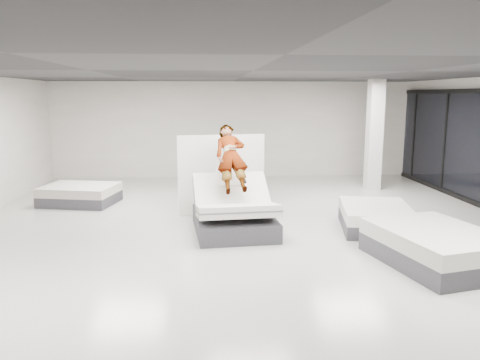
{
  "coord_description": "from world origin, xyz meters",
  "views": [
    {
      "loc": [
        -0.89,
        -8.81,
        2.76
      ],
      "look_at": [
        -0.19,
        0.81,
        1.0
      ],
      "focal_mm": 35.0,
      "sensor_mm": 36.0,
      "label": 1
    }
  ],
  "objects_px": {
    "column": "(374,135)",
    "remote": "(245,181)",
    "person": "(231,168)",
    "flat_bed_right_far": "(376,217)",
    "divider_panel": "(222,175)",
    "hero_bed": "(234,213)",
    "flat_bed_right_near": "(436,247)",
    "flat_bed_left_far": "(80,195)"
  },
  "relations": [
    {
      "from": "column",
      "to": "flat_bed_left_far",
      "type": "bearing_deg",
      "value": -170.75
    },
    {
      "from": "hero_bed",
      "to": "divider_panel",
      "type": "xyz_separation_m",
      "value": [
        -0.19,
        1.52,
        0.54
      ]
    },
    {
      "from": "flat_bed_right_far",
      "to": "flat_bed_right_near",
      "type": "bearing_deg",
      "value": -82.66
    },
    {
      "from": "person",
      "to": "divider_panel",
      "type": "bearing_deg",
      "value": 92.49
    },
    {
      "from": "person",
      "to": "column",
      "type": "distance_m",
      "value": 5.78
    },
    {
      "from": "flat_bed_left_far",
      "to": "column",
      "type": "relative_size",
      "value": 0.62
    },
    {
      "from": "divider_panel",
      "to": "flat_bed_left_far",
      "type": "distance_m",
      "value": 3.86
    },
    {
      "from": "flat_bed_right_far",
      "to": "flat_bed_left_far",
      "type": "distance_m",
      "value": 7.3
    },
    {
      "from": "column",
      "to": "divider_panel",
      "type": "bearing_deg",
      "value": -150.66
    },
    {
      "from": "divider_panel",
      "to": "flat_bed_left_far",
      "type": "xyz_separation_m",
      "value": [
        -3.6,
        1.23,
        -0.68
      ]
    },
    {
      "from": "person",
      "to": "flat_bed_right_far",
      "type": "relative_size",
      "value": 0.87
    },
    {
      "from": "hero_bed",
      "to": "flat_bed_left_far",
      "type": "distance_m",
      "value": 4.68
    },
    {
      "from": "flat_bed_right_near",
      "to": "flat_bed_left_far",
      "type": "height_order",
      "value": "flat_bed_right_near"
    },
    {
      "from": "remote",
      "to": "divider_panel",
      "type": "relative_size",
      "value": 0.07
    },
    {
      "from": "hero_bed",
      "to": "person",
      "type": "relative_size",
      "value": 1.25
    },
    {
      "from": "column",
      "to": "remote",
      "type": "bearing_deg",
      "value": -135.31
    },
    {
      "from": "person",
      "to": "column",
      "type": "bearing_deg",
      "value": 35.4
    },
    {
      "from": "person",
      "to": "divider_panel",
      "type": "distance_m",
      "value": 1.26
    },
    {
      "from": "remote",
      "to": "divider_panel",
      "type": "bearing_deg",
      "value": 99.91
    },
    {
      "from": "person",
      "to": "remote",
      "type": "relative_size",
      "value": 12.54
    },
    {
      "from": "hero_bed",
      "to": "person",
      "type": "height_order",
      "value": "person"
    },
    {
      "from": "flat_bed_right_near",
      "to": "column",
      "type": "bearing_deg",
      "value": 79.66
    },
    {
      "from": "person",
      "to": "flat_bed_right_far",
      "type": "bearing_deg",
      "value": -12.14
    },
    {
      "from": "column",
      "to": "flat_bed_right_near",
      "type": "bearing_deg",
      "value": -100.34
    },
    {
      "from": "column",
      "to": "hero_bed",
      "type": "bearing_deg",
      "value": -136.91
    },
    {
      "from": "flat_bed_left_far",
      "to": "remote",
      "type": "bearing_deg",
      "value": -34.5
    },
    {
      "from": "remote",
      "to": "column",
      "type": "xyz_separation_m",
      "value": [
        4.13,
        4.08,
        0.55
      ]
    },
    {
      "from": "hero_bed",
      "to": "column",
      "type": "height_order",
      "value": "column"
    },
    {
      "from": "flat_bed_right_near",
      "to": "column",
      "type": "height_order",
      "value": "column"
    },
    {
      "from": "remote",
      "to": "person",
      "type": "bearing_deg",
      "value": 122.15
    },
    {
      "from": "hero_bed",
      "to": "flat_bed_left_far",
      "type": "height_order",
      "value": "hero_bed"
    },
    {
      "from": "remote",
      "to": "flat_bed_right_near",
      "type": "xyz_separation_m",
      "value": [
        3.0,
        -2.1,
        -0.76
      ]
    },
    {
      "from": "flat_bed_left_far",
      "to": "column",
      "type": "xyz_separation_m",
      "value": [
        8.14,
        1.33,
        1.36
      ]
    },
    {
      "from": "hero_bed",
      "to": "divider_panel",
      "type": "distance_m",
      "value": 1.62
    },
    {
      "from": "divider_panel",
      "to": "flat_bed_right_near",
      "type": "distance_m",
      "value": 5.02
    },
    {
      "from": "flat_bed_right_near",
      "to": "flat_bed_left_far",
      "type": "distance_m",
      "value": 8.53
    },
    {
      "from": "hero_bed",
      "to": "column",
      "type": "xyz_separation_m",
      "value": [
        4.35,
        4.07,
        1.21
      ]
    },
    {
      "from": "hero_bed",
      "to": "flat_bed_right_far",
      "type": "height_order",
      "value": "hero_bed"
    },
    {
      "from": "column",
      "to": "person",
      "type": "bearing_deg",
      "value": -139.39
    },
    {
      "from": "person",
      "to": "flat_bed_right_near",
      "type": "bearing_deg",
      "value": -41.97
    },
    {
      "from": "person",
      "to": "flat_bed_right_far",
      "type": "distance_m",
      "value": 3.17
    },
    {
      "from": "flat_bed_right_near",
      "to": "column",
      "type": "distance_m",
      "value": 6.42
    }
  ]
}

